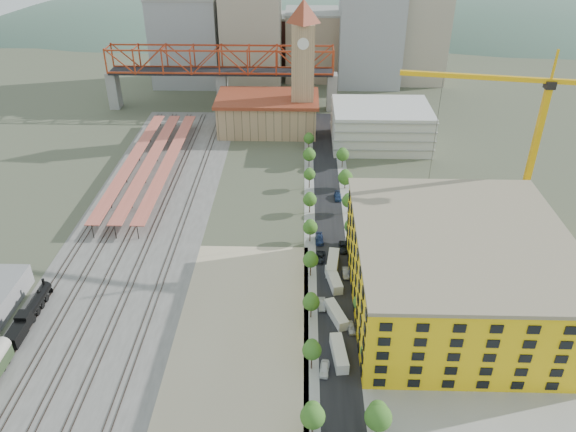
{
  "coord_description": "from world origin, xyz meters",
  "views": [
    {
      "loc": [
        8.06,
        -118.75,
        81.76
      ],
      "look_at": [
        4.83,
        1.21,
        10.0
      ],
      "focal_mm": 35.0,
      "sensor_mm": 36.0,
      "label": 1
    }
  ],
  "objects_px": {
    "site_trailer_a": "(339,353)",
    "site_trailer_d": "(333,263)",
    "tower_crane": "(525,128)",
    "car_0": "(324,369)",
    "site_trailer_c": "(334,280)",
    "clock_tower": "(303,56)",
    "locomotive": "(31,312)",
    "site_trailer_b": "(336,314)",
    "construction_building": "(457,271)"
  },
  "relations": [
    {
      "from": "locomotive",
      "to": "site_trailer_a",
      "type": "relative_size",
      "value": 2.2
    },
    {
      "from": "site_trailer_a",
      "to": "site_trailer_d",
      "type": "relative_size",
      "value": 0.96
    },
    {
      "from": "construction_building",
      "to": "site_trailer_a",
      "type": "xyz_separation_m",
      "value": [
        -26.0,
        -17.03,
        -8.14
      ]
    },
    {
      "from": "site_trailer_d",
      "to": "site_trailer_a",
      "type": "bearing_deg",
      "value": -82.96
    },
    {
      "from": "tower_crane",
      "to": "site_trailer_a",
      "type": "bearing_deg",
      "value": -134.46
    },
    {
      "from": "construction_building",
      "to": "tower_crane",
      "type": "xyz_separation_m",
      "value": [
        19.98,
        29.83,
        21.15
      ]
    },
    {
      "from": "site_trailer_b",
      "to": "site_trailer_d",
      "type": "relative_size",
      "value": 0.9
    },
    {
      "from": "site_trailer_b",
      "to": "car_0",
      "type": "distance_m",
      "value": 15.84
    },
    {
      "from": "car_0",
      "to": "site_trailer_c",
      "type": "bearing_deg",
      "value": 90.88
    },
    {
      "from": "site_trailer_c",
      "to": "site_trailer_d",
      "type": "xyz_separation_m",
      "value": [
        0.0,
        6.56,
        0.1
      ]
    },
    {
      "from": "construction_building",
      "to": "car_0",
      "type": "height_order",
      "value": "construction_building"
    },
    {
      "from": "tower_crane",
      "to": "construction_building",
      "type": "bearing_deg",
      "value": -123.81
    },
    {
      "from": "construction_building",
      "to": "clock_tower",
      "type": "bearing_deg",
      "value": 108.78
    },
    {
      "from": "construction_building",
      "to": "site_trailer_a",
      "type": "height_order",
      "value": "construction_building"
    },
    {
      "from": "construction_building",
      "to": "car_0",
      "type": "xyz_separation_m",
      "value": [
        -29.0,
        -20.81,
        -8.64
      ]
    },
    {
      "from": "construction_building",
      "to": "site_trailer_c",
      "type": "xyz_separation_m",
      "value": [
        -26.0,
        7.01,
        -8.19
      ]
    },
    {
      "from": "tower_crane",
      "to": "car_0",
      "type": "distance_m",
      "value": 76.49
    },
    {
      "from": "car_0",
      "to": "construction_building",
      "type": "bearing_deg",
      "value": 42.7
    },
    {
      "from": "clock_tower",
      "to": "car_0",
      "type": "bearing_deg",
      "value": -87.63
    },
    {
      "from": "clock_tower",
      "to": "site_trailer_a",
      "type": "distance_m",
      "value": 120.46
    },
    {
      "from": "tower_crane",
      "to": "site_trailer_a",
      "type": "xyz_separation_m",
      "value": [
        -45.98,
        -46.86,
        -29.29
      ]
    },
    {
      "from": "construction_building",
      "to": "site_trailer_c",
      "type": "distance_m",
      "value": 28.15
    },
    {
      "from": "locomotive",
      "to": "site_trailer_c",
      "type": "xyz_separation_m",
      "value": [
        66.0,
        14.02,
        -0.69
      ]
    },
    {
      "from": "construction_building",
      "to": "site_trailer_a",
      "type": "relative_size",
      "value": 5.45
    },
    {
      "from": "locomotive",
      "to": "site_trailer_b",
      "type": "xyz_separation_m",
      "value": [
        66.0,
        1.75,
        -0.72
      ]
    },
    {
      "from": "locomotive",
      "to": "car_0",
      "type": "xyz_separation_m",
      "value": [
        63.0,
        -13.8,
        -1.14
      ]
    },
    {
      "from": "tower_crane",
      "to": "site_trailer_c",
      "type": "xyz_separation_m",
      "value": [
        -45.98,
        -22.82,
        -29.34
      ]
    },
    {
      "from": "construction_building",
      "to": "site_trailer_c",
      "type": "bearing_deg",
      "value": 164.92
    },
    {
      "from": "clock_tower",
      "to": "construction_building",
      "type": "relative_size",
      "value": 1.03
    },
    {
      "from": "site_trailer_b",
      "to": "car_0",
      "type": "xyz_separation_m",
      "value": [
        -3.0,
        -15.55,
        -0.41
      ]
    },
    {
      "from": "tower_crane",
      "to": "site_trailer_a",
      "type": "relative_size",
      "value": 5.34
    },
    {
      "from": "locomotive",
      "to": "car_0",
      "type": "height_order",
      "value": "locomotive"
    },
    {
      "from": "clock_tower",
      "to": "site_trailer_d",
      "type": "distance_m",
      "value": 91.01
    },
    {
      "from": "clock_tower",
      "to": "locomotive",
      "type": "relative_size",
      "value": 2.54
    },
    {
      "from": "construction_building",
      "to": "locomotive",
      "type": "distance_m",
      "value": 92.57
    },
    {
      "from": "construction_building",
      "to": "site_trailer_a",
      "type": "bearing_deg",
      "value": -146.78
    },
    {
      "from": "clock_tower",
      "to": "tower_crane",
      "type": "relative_size",
      "value": 1.05
    },
    {
      "from": "clock_tower",
      "to": "locomotive",
      "type": "xyz_separation_m",
      "value": [
        -58.0,
        -107.01,
        -26.79
      ]
    },
    {
      "from": "site_trailer_a",
      "to": "site_trailer_c",
      "type": "distance_m",
      "value": 24.04
    },
    {
      "from": "clock_tower",
      "to": "site_trailer_b",
      "type": "xyz_separation_m",
      "value": [
        8.0,
        -105.26,
        -27.51
      ]
    },
    {
      "from": "tower_crane",
      "to": "site_trailer_b",
      "type": "bearing_deg",
      "value": -142.64
    },
    {
      "from": "site_trailer_a",
      "to": "car_0",
      "type": "bearing_deg",
      "value": -134.87
    },
    {
      "from": "site_trailer_a",
      "to": "site_trailer_d",
      "type": "bearing_deg",
      "value": 83.53
    },
    {
      "from": "site_trailer_c",
      "to": "car_0",
      "type": "relative_size",
      "value": 1.97
    },
    {
      "from": "clock_tower",
      "to": "site_trailer_d",
      "type": "xyz_separation_m",
      "value": [
        8.0,
        -86.43,
        -27.38
      ]
    },
    {
      "from": "site_trailer_b",
      "to": "tower_crane",
      "type": "bearing_deg",
      "value": 17.37
    },
    {
      "from": "construction_building",
      "to": "site_trailer_b",
      "type": "distance_m",
      "value": 27.77
    },
    {
      "from": "site_trailer_b",
      "to": "clock_tower",
      "type": "bearing_deg",
      "value": 74.36
    },
    {
      "from": "construction_building",
      "to": "site_trailer_b",
      "type": "xyz_separation_m",
      "value": [
        -26.0,
        -5.27,
        -8.23
      ]
    },
    {
      "from": "tower_crane",
      "to": "car_0",
      "type": "height_order",
      "value": "tower_crane"
    }
  ]
}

